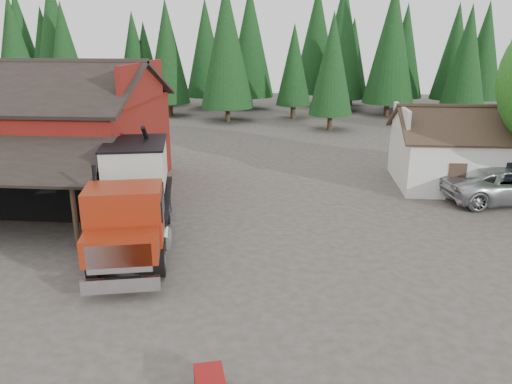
{
  "coord_description": "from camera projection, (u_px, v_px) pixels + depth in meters",
  "views": [
    {
      "loc": [
        3.21,
        -15.85,
        8.36
      ],
      "look_at": [
        1.42,
        4.8,
        1.8
      ],
      "focal_mm": 35.0,
      "sensor_mm": 36.0,
      "label": 1
    }
  ],
  "objects": [
    {
      "name": "conifer_backdrop",
      "position": [
        272.0,
        110.0,
        57.74
      ],
      "size": [
        76.0,
        16.0,
        16.0
      ],
      "primitive_type": null,
      "color": "black",
      "rests_on": "ground"
    },
    {
      "name": "ground",
      "position": [
        205.0,
        279.0,
        17.84
      ],
      "size": [
        120.0,
        120.0,
        0.0
      ],
      "primitive_type": "plane",
      "color": "#3F3A32",
      "rests_on": "ground"
    },
    {
      "name": "feed_truck",
      "position": [
        133.0,
        194.0,
        20.46
      ],
      "size": [
        4.79,
        10.39,
        4.54
      ],
      "rotation": [
        0.0,
        0.0,
        0.22
      ],
      "color": "black",
      "rests_on": "ground"
    },
    {
      "name": "near_pine_a",
      "position": [
        17.0,
        58.0,
        44.33
      ],
      "size": [
        4.4,
        4.4,
        11.4
      ],
      "color": "#382619",
      "rests_on": "ground"
    },
    {
      "name": "farmhouse",
      "position": [
        469.0,
        157.0,
        28.61
      ],
      "size": [
        8.6,
        6.42,
        4.65
      ],
      "color": "silver",
      "rests_on": "ground"
    },
    {
      "name": "near_pine_d",
      "position": [
        226.0,
        45.0,
        48.24
      ],
      "size": [
        5.28,
        5.28,
        13.4
      ],
      "color": "#382619",
      "rests_on": "ground"
    },
    {
      "name": "silver_car",
      "position": [
        506.0,
        184.0,
        25.9
      ],
      "size": [
        7.15,
        4.46,
        1.84
      ],
      "primitive_type": "imported",
      "rotation": [
        0.0,
        0.0,
        1.8
      ],
      "color": "#ACB0B4",
      "rests_on": "ground"
    },
    {
      "name": "near_pine_b",
      "position": [
        332.0,
        64.0,
        44.07
      ],
      "size": [
        3.96,
        3.96,
        10.4
      ],
      "color": "#382619",
      "rests_on": "ground"
    },
    {
      "name": "red_barn",
      "position": [
        39.0,
        143.0,
        27.35
      ],
      "size": [
        12.8,
        13.63,
        7.18
      ],
      "color": "maroon",
      "rests_on": "ground"
    }
  ]
}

